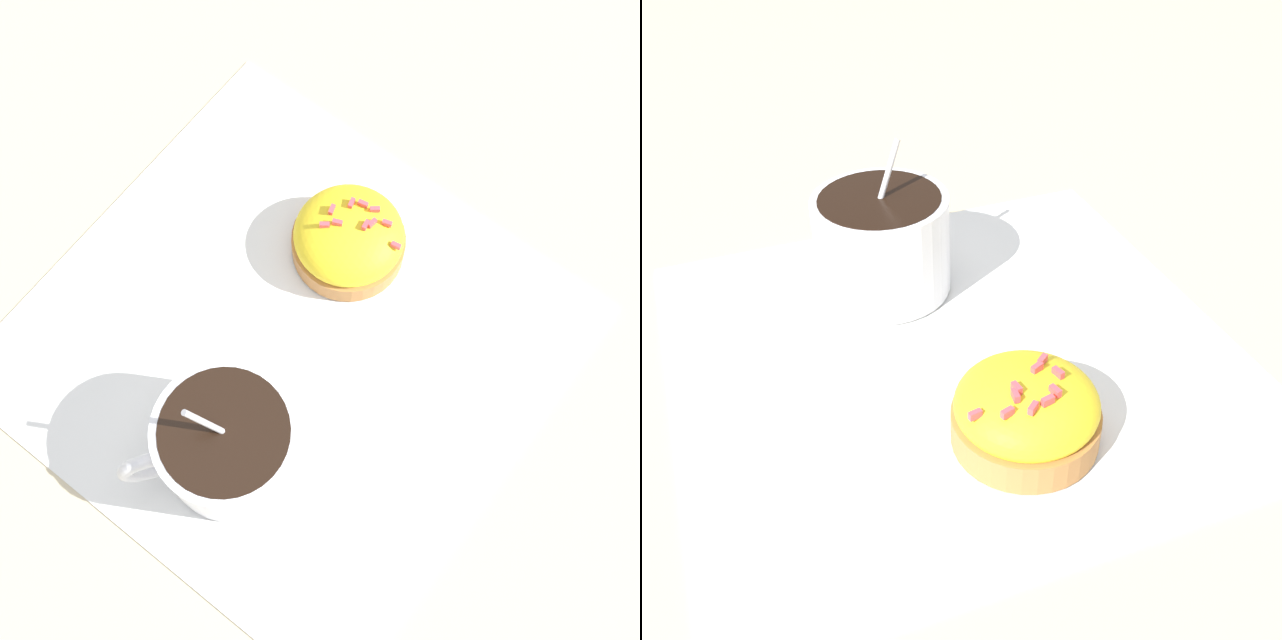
% 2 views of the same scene
% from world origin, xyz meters
% --- Properties ---
extents(ground_plane, '(3.00, 3.00, 0.00)m').
position_xyz_m(ground_plane, '(0.00, 0.00, 0.00)').
color(ground_plane, '#C6B793').
extents(paper_napkin, '(0.37, 0.38, 0.00)m').
position_xyz_m(paper_napkin, '(0.00, 0.00, 0.00)').
color(paper_napkin, white).
rests_on(paper_napkin, ground_plane).
extents(coffee_cup, '(0.10, 0.10, 0.11)m').
position_xyz_m(coffee_cup, '(0.09, 0.01, 0.04)').
color(coffee_cup, white).
rests_on(coffee_cup, paper_napkin).
extents(frosted_pastry, '(0.08, 0.08, 0.05)m').
position_xyz_m(frosted_pastry, '(-0.08, 0.00, 0.02)').
color(frosted_pastry, '#B2753D').
rests_on(frosted_pastry, paper_napkin).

